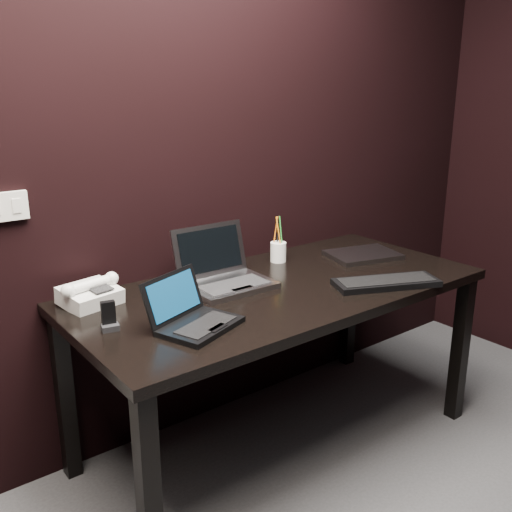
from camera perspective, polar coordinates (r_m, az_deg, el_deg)
wall_back at (r=2.36m, az=-9.52°, el=11.11°), size 4.00×0.00×4.00m
wall_switch at (r=2.16m, az=-23.77°, el=4.53°), size 0.15×0.02×0.10m
desk at (r=2.35m, az=2.41°, el=-4.72°), size 1.70×0.80×0.74m
netbook at (r=1.94m, az=-6.33°, el=-6.08°), size 0.33×0.31×0.17m
silver_laptop at (r=2.31m, az=-3.16°, el=-1.96°), size 0.34×0.31×0.23m
ext_keyboard at (r=2.38m, az=12.88°, el=-2.59°), size 0.45×0.31×0.03m
closed_laptop at (r=2.75m, az=10.63°, el=0.12°), size 0.37×0.30×0.02m
desk_phone at (r=2.20m, az=-16.25°, el=-3.64°), size 0.24×0.21×0.12m
mobile_phone at (r=1.97m, az=-14.49°, el=-6.12°), size 0.06×0.06×0.10m
pen_cup at (r=2.62m, az=2.24°, el=0.50°), size 0.08×0.08×0.21m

